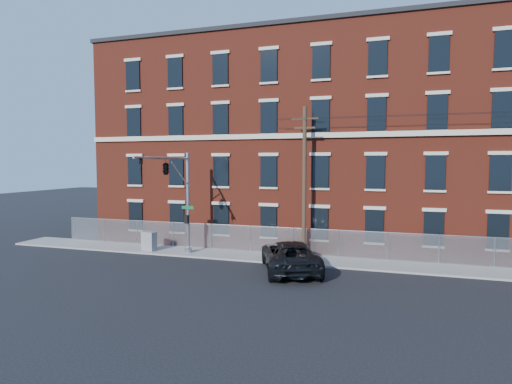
{
  "coord_description": "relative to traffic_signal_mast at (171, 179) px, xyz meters",
  "views": [
    {
      "loc": [
        7.14,
        -21.76,
        6.42
      ],
      "look_at": [
        -0.86,
        4.0,
        4.53
      ],
      "focal_mm": 29.27,
      "sensor_mm": 36.0,
      "label": 1
    }
  ],
  "objects": [
    {
      "name": "traffic_signal_mast",
      "position": [
        0.0,
        0.0,
        0.0
      ],
      "size": [
        0.9,
        6.75,
        7.0
      ],
      "color": "#9EA0A5",
      "rests_on": "ground"
    },
    {
      "name": "ground",
      "position": [
        6.0,
        -2.18,
        -5.39
      ],
      "size": [
        140.0,
        140.0,
        0.0
      ],
      "primitive_type": "plane",
      "color": "black",
      "rests_on": "ground"
    },
    {
      "name": "utility_pole_near",
      "position": [
        8.0,
        3.42,
        -0.05
      ],
      "size": [
        1.8,
        0.28,
        10.0
      ],
      "color": "#3F2E1F",
      "rests_on": "ground"
    },
    {
      "name": "utility_cabinet",
      "position": [
        -3.0,
        2.09,
        -4.59
      ],
      "size": [
        1.19,
        0.8,
        1.36
      ],
      "primitive_type": "cube",
      "rotation": [
        0.0,
        0.0,
        -0.26
      ],
      "color": "gray",
      "rests_on": "sidewalk"
    },
    {
      "name": "chain_link_fence",
      "position": [
        18.0,
        4.12,
        -4.33
      ],
      "size": [
        59.06,
        0.06,
        1.85
      ],
      "color": "#A5A8AD",
      "rests_on": "ground"
    },
    {
      "name": "pickup_truck",
      "position": [
        7.82,
        -0.02,
        -4.48
      ],
      "size": [
        5.12,
        7.15,
        1.81
      ],
      "primitive_type": "imported",
      "rotation": [
        0.0,
        0.0,
        3.51
      ],
      "color": "black",
      "rests_on": "ground"
    },
    {
      "name": "sidewalk",
      "position": [
        18.0,
        2.82,
        -5.33
      ],
      "size": [
        65.0,
        3.0,
        0.12
      ],
      "primitive_type": "cube",
      "color": "gray",
      "rests_on": "ground"
    },
    {
      "name": "mill_building",
      "position": [
        18.0,
        11.75,
        2.76
      ],
      "size": [
        55.3,
        14.32,
        16.3
      ],
      "color": "maroon",
      "rests_on": "ground"
    }
  ]
}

